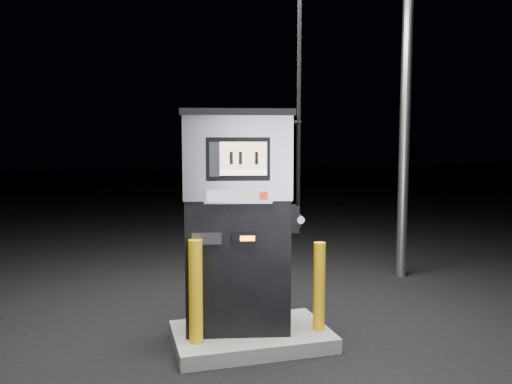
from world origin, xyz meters
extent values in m
plane|color=black|center=(0.00, 0.00, 0.00)|extent=(80.00, 80.00, 0.00)
cube|color=slate|center=(0.00, 0.00, 0.07)|extent=(1.60, 1.00, 0.15)
cylinder|color=gray|center=(3.00, 2.00, 2.25)|extent=(0.16, 0.16, 4.50)
cube|color=black|center=(-0.12, 0.10, 0.84)|extent=(1.15, 0.81, 1.38)
cube|color=#B7B7BE|center=(-0.12, 0.10, 1.94)|extent=(1.17, 0.84, 0.83)
cube|color=black|center=(-0.12, 0.10, 2.38)|extent=(1.23, 0.89, 0.07)
cube|color=black|center=(-0.19, -0.21, 1.93)|extent=(0.61, 0.16, 0.42)
cube|color=beige|center=(-0.14, -0.24, 1.97)|extent=(0.44, 0.10, 0.26)
cube|color=white|center=(-0.14, -0.24, 1.81)|extent=(0.44, 0.10, 0.06)
cube|color=#B7B7BE|center=(-0.19, -0.21, 1.58)|extent=(0.65, 0.17, 0.15)
cube|color=#919498|center=(-0.19, -0.23, 1.58)|extent=(0.59, 0.13, 0.12)
cube|color=red|center=(0.05, -0.28, 1.58)|extent=(0.08, 0.02, 0.08)
cube|color=black|center=(-0.13, -0.22, 1.16)|extent=(0.24, 0.07, 0.10)
cube|color=#FF5E0C|center=(-0.10, -0.24, 1.16)|extent=(0.14, 0.03, 0.05)
cube|color=black|center=(-0.49, -0.15, 1.16)|extent=(0.29, 0.09, 0.11)
cube|color=black|center=(0.44, -0.02, 1.31)|extent=(0.15, 0.22, 0.27)
cylinder|color=gray|center=(0.51, -0.03, 1.31)|extent=(0.13, 0.25, 0.08)
cylinder|color=black|center=(0.48, -0.08, 3.14)|extent=(0.05, 0.05, 3.41)
cylinder|color=#FBB60D|center=(-0.60, -0.17, 0.66)|extent=(0.15, 0.15, 1.01)
cylinder|color=#FBB60D|center=(0.68, -0.18, 0.61)|extent=(0.16, 0.16, 0.92)
camera|label=1|loc=(-1.30, -4.87, 2.06)|focal=35.00mm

